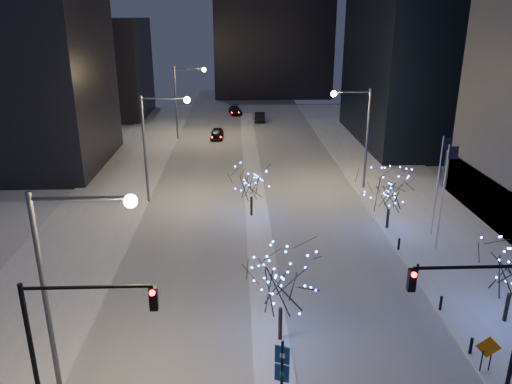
{
  "coord_description": "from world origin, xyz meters",
  "views": [
    {
      "loc": [
        -1.68,
        -16.96,
        16.67
      ],
      "look_at": [
        -0.4,
        15.57,
        5.0
      ],
      "focal_mm": 35.0,
      "sensor_mm": 36.0,
      "label": 1
    }
  ],
  "objects_px": {
    "street_lamp_w_near": "(66,270)",
    "street_lamp_w_mid": "(156,134)",
    "car_mid": "(260,116)",
    "holiday_tree_plaza_far": "(390,190)",
    "traffic_signal_west": "(69,333)",
    "construction_sign": "(488,350)",
    "holiday_tree_median_near": "(281,281)",
    "wayfinding_sign": "(282,369)",
    "street_lamp_east": "(359,126)",
    "holiday_tree_median_far": "(251,183)",
    "traffic_signal_east": "(488,309)",
    "car_near": "(217,134)",
    "street_lamp_w_far": "(183,93)",
    "car_far": "(235,110)"
  },
  "relations": [
    {
      "from": "street_lamp_w_near",
      "to": "street_lamp_w_mid",
      "type": "bearing_deg",
      "value": 90.0
    },
    {
      "from": "car_mid",
      "to": "holiday_tree_plaza_far",
      "type": "distance_m",
      "value": 44.94
    },
    {
      "from": "traffic_signal_west",
      "to": "construction_sign",
      "type": "relative_size",
      "value": 3.51
    },
    {
      "from": "street_lamp_w_near",
      "to": "car_mid",
      "type": "relative_size",
      "value": 2.17
    },
    {
      "from": "holiday_tree_median_near",
      "to": "wayfinding_sign",
      "type": "xyz_separation_m",
      "value": [
        -0.37,
        -4.99,
        -1.44
      ]
    },
    {
      "from": "street_lamp_w_near",
      "to": "wayfinding_sign",
      "type": "distance_m",
      "value": 10.11
    },
    {
      "from": "holiday_tree_plaza_far",
      "to": "street_lamp_east",
      "type": "bearing_deg",
      "value": 92.39
    },
    {
      "from": "traffic_signal_west",
      "to": "holiday_tree_median_far",
      "type": "relative_size",
      "value": 1.56
    },
    {
      "from": "street_lamp_east",
      "to": "holiday_tree_median_near",
      "type": "distance_m",
      "value": 26.37
    },
    {
      "from": "traffic_signal_east",
      "to": "holiday_tree_median_near",
      "type": "relative_size",
      "value": 1.27
    },
    {
      "from": "traffic_signal_west",
      "to": "construction_sign",
      "type": "xyz_separation_m",
      "value": [
        18.74,
        2.66,
        -3.41
      ]
    },
    {
      "from": "street_lamp_w_mid",
      "to": "car_near",
      "type": "xyz_separation_m",
      "value": [
        4.45,
        25.06,
        -5.76
      ]
    },
    {
      "from": "street_lamp_east",
      "to": "holiday_tree_plaza_far",
      "type": "bearing_deg",
      "value": -87.61
    },
    {
      "from": "street_lamp_east",
      "to": "holiday_tree_median_far",
      "type": "bearing_deg",
      "value": -147.02
    },
    {
      "from": "street_lamp_w_far",
      "to": "car_far",
      "type": "height_order",
      "value": "street_lamp_w_far"
    },
    {
      "from": "street_lamp_w_mid",
      "to": "construction_sign",
      "type": "relative_size",
      "value": 5.02
    },
    {
      "from": "street_lamp_east",
      "to": "car_mid",
      "type": "bearing_deg",
      "value": 103.1
    },
    {
      "from": "traffic_signal_west",
      "to": "street_lamp_east",
      "type": "bearing_deg",
      "value": 58.31
    },
    {
      "from": "holiday_tree_plaza_far",
      "to": "street_lamp_w_near",
      "type": "bearing_deg",
      "value": -137.16
    },
    {
      "from": "car_mid",
      "to": "holiday_tree_median_far",
      "type": "distance_m",
      "value": 41.12
    },
    {
      "from": "street_lamp_w_far",
      "to": "traffic_signal_east",
      "type": "bearing_deg",
      "value": -70.68
    },
    {
      "from": "traffic_signal_east",
      "to": "construction_sign",
      "type": "height_order",
      "value": "traffic_signal_east"
    },
    {
      "from": "traffic_signal_west",
      "to": "traffic_signal_east",
      "type": "relative_size",
      "value": 1.0
    },
    {
      "from": "holiday_tree_median_far",
      "to": "street_lamp_w_near",
      "type": "bearing_deg",
      "value": -111.77
    },
    {
      "from": "street_lamp_w_far",
      "to": "traffic_signal_east",
      "type": "distance_m",
      "value": 54.07
    },
    {
      "from": "street_lamp_w_near",
      "to": "holiday_tree_median_near",
      "type": "relative_size",
      "value": 1.82
    },
    {
      "from": "street_lamp_w_mid",
      "to": "car_near",
      "type": "relative_size",
      "value": 2.32
    },
    {
      "from": "street_lamp_w_mid",
      "to": "holiday_tree_median_near",
      "type": "height_order",
      "value": "street_lamp_w_mid"
    },
    {
      "from": "traffic_signal_east",
      "to": "street_lamp_w_near",
      "type": "bearing_deg",
      "value": 176.79
    },
    {
      "from": "street_lamp_w_mid",
      "to": "traffic_signal_east",
      "type": "distance_m",
      "value": 31.6
    },
    {
      "from": "street_lamp_w_far",
      "to": "street_lamp_w_near",
      "type": "bearing_deg",
      "value": -90.0
    },
    {
      "from": "street_lamp_w_mid",
      "to": "car_mid",
      "type": "bearing_deg",
      "value": 73.37
    },
    {
      "from": "street_lamp_east",
      "to": "car_near",
      "type": "xyz_separation_m",
      "value": [
        -14.57,
        22.06,
        -5.71
      ]
    },
    {
      "from": "car_far",
      "to": "holiday_tree_median_far",
      "type": "bearing_deg",
      "value": -96.94
    },
    {
      "from": "holiday_tree_plaza_far",
      "to": "construction_sign",
      "type": "height_order",
      "value": "holiday_tree_plaza_far"
    },
    {
      "from": "street_lamp_w_near",
      "to": "holiday_tree_plaza_far",
      "type": "relative_size",
      "value": 1.78
    },
    {
      "from": "holiday_tree_median_near",
      "to": "traffic_signal_east",
      "type": "bearing_deg",
      "value": -28.57
    },
    {
      "from": "car_far",
      "to": "holiday_tree_plaza_far",
      "type": "distance_m",
      "value": 51.53
    },
    {
      "from": "street_lamp_east",
      "to": "holiday_tree_plaza_far",
      "type": "xyz_separation_m",
      "value": [
        0.42,
        -9.97,
        -3.02
      ]
    },
    {
      "from": "street_lamp_east",
      "to": "traffic_signal_west",
      "type": "distance_m",
      "value": 35.3
    },
    {
      "from": "street_lamp_w_near",
      "to": "construction_sign",
      "type": "height_order",
      "value": "street_lamp_w_near"
    },
    {
      "from": "street_lamp_w_near",
      "to": "traffic_signal_east",
      "type": "xyz_separation_m",
      "value": [
        17.88,
        -1.0,
        -1.74
      ]
    },
    {
      "from": "traffic_signal_east",
      "to": "car_far",
      "type": "relative_size",
      "value": 1.47
    },
    {
      "from": "car_near",
      "to": "car_far",
      "type": "bearing_deg",
      "value": 84.0
    },
    {
      "from": "street_lamp_w_near",
      "to": "traffic_signal_east",
      "type": "height_order",
      "value": "street_lamp_w_near"
    },
    {
      "from": "street_lamp_w_mid",
      "to": "traffic_signal_west",
      "type": "xyz_separation_m",
      "value": [
        0.5,
        -27.0,
        -1.74
      ]
    },
    {
      "from": "holiday_tree_median_near",
      "to": "holiday_tree_plaza_far",
      "type": "bearing_deg",
      "value": 55.29
    },
    {
      "from": "traffic_signal_west",
      "to": "holiday_tree_plaza_far",
      "type": "distance_m",
      "value": 27.6
    },
    {
      "from": "holiday_tree_median_near",
      "to": "holiday_tree_plaza_far",
      "type": "relative_size",
      "value": 0.98
    },
    {
      "from": "street_lamp_w_near",
      "to": "holiday_tree_median_far",
      "type": "distance_m",
      "value": 23.01
    }
  ]
}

